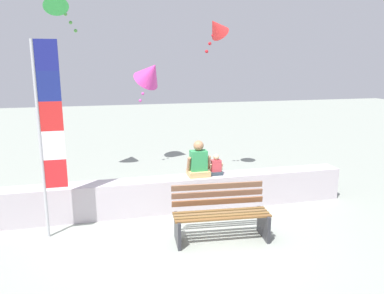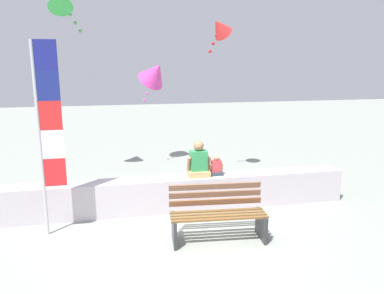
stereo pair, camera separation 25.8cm
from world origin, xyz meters
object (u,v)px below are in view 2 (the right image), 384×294
Objects in this scene: person_adult at (199,162)px; flag_banner at (46,126)px; kite_red at (219,28)px; park_bench at (218,215)px; kite_magenta at (155,73)px; person_child at (216,167)px.

person_adult is 2.89m from flag_banner.
flag_banner is 4.70m from kite_red.
kite_red is at bearing 35.00° from flag_banner.
kite_magenta is at bearing 95.36° from park_bench.
flag_banner is at bearing 164.59° from park_bench.
person_adult reaches higher than park_bench.
park_bench is 1.82× the size of kite_red.
flag_banner reaches higher than park_bench.
person_child is at bearing 12.24° from flag_banner.
person_child is at bearing -76.83° from kite_magenta.
kite_magenta is 2.36m from kite_red.
flag_banner is at bearing -118.33° from kite_magenta.
person_adult is 0.58× the size of kite_magenta.
flag_banner is (-3.02, -0.66, 1.04)m from person_child.
flag_banner is at bearing -166.16° from person_adult.
person_child reaches higher than park_bench.
kite_red is (0.89, 3.23, 3.23)m from park_bench.
kite_red is (0.54, 1.84, 2.82)m from person_child.
park_bench is 1.31× the size of kite_magenta.
kite_magenta is at bearing 61.67° from flag_banner.
person_adult reaches higher than person_child.
kite_magenta is at bearing 103.17° from person_child.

